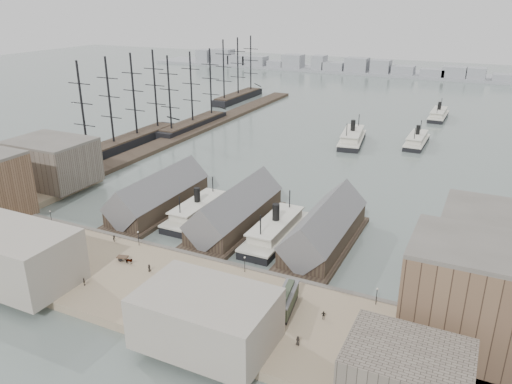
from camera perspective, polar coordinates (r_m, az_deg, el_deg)
The scene contains 42 objects.
ground at distance 128.13m, azimuth -5.88°, elevation -6.91°, with size 900.00×900.00×0.00m, color #56635F.
quay at distance 113.49m, azimuth -11.23°, elevation -10.69°, with size 180.00×30.00×2.00m, color gray.
seawall at distance 123.75m, azimuth -7.16°, elevation -7.46°, with size 180.00×1.20×2.30m, color #59544C.
west_wharf at distance 241.37m, azimuth -7.39°, elevation 6.87°, with size 10.00×220.00×1.60m, color #2D231C.
ferry_shed_west at distance 152.34m, azimuth -11.02°, elevation -0.55°, with size 14.00×42.00×12.60m.
ferry_shed_center at distance 139.23m, azimuth -2.35°, elevation -2.29°, with size 14.00×42.00×12.60m.
ferry_shed_east at distance 130.06m, azimuth 7.85°, elevation -4.27°, with size 14.00×42.00×12.60m.
warehouse_west_back at distance 180.39m, azimuth -22.27°, elevation 3.15°, with size 26.00×20.00×14.00m, color #60564C.
warehouse_east_front at distance 96.87m, azimuth 25.71°, elevation -11.36°, with size 30.00×18.00×19.00m, color brown.
warehouse_east_back at distance 121.84m, azimuth 26.84°, elevation -5.85°, with size 28.00×20.00×15.00m, color #60564C.
street_bldg_center at distance 92.29m, azimuth -5.72°, elevation -14.15°, with size 24.00×16.00×10.00m, color gray.
street_bldg_west at distance 122.31m, azimuth -26.35°, elevation -6.44°, with size 30.00×16.00×12.00m, color gray.
street_bldg_east at distance 82.03m, azimuth 16.71°, elevation -19.92°, with size 18.00×14.00×11.00m, color #60564C.
lamp_post_far_w at distance 148.50m, azimuth -22.43°, elevation -2.40°, with size 0.44×0.44×3.92m.
lamp_post_near_w at distance 128.93m, azimuth -13.31°, elevation -4.88°, with size 0.44×0.44×3.92m.
lamp_post_near_e at distance 113.99m, azimuth -1.30°, elevation -7.92°, with size 0.44×0.44×3.92m.
lamp_post_far_e at distance 105.66m, azimuth 13.65°, elevation -11.16°, with size 0.44×0.44×3.92m.
far_shore at distance 437.77m, azimuth 17.78°, elevation 12.95°, with size 500.00×40.00×15.72m.
ferry_docked_west at distance 146.89m, azimuth -6.67°, elevation -2.11°, with size 8.34×27.79×9.93m.
ferry_docked_east at distance 133.57m, azimuth 2.26°, elevation -4.38°, with size 8.88×29.61×10.58m.
ferry_open_near at distance 225.99m, azimuth 10.93°, elevation 6.13°, with size 13.75×32.03×11.07m.
ferry_open_mid at distance 230.37m, azimuth 17.89°, elevation 5.66°, with size 7.89×26.13×9.33m.
ferry_open_far at distance 285.73m, azimuth 20.12°, elevation 8.31°, with size 8.22×26.76×9.54m.
sailing_ship_near at distance 223.10m, azimuth -14.62°, elevation 5.70°, with size 9.48×65.30×38.97m.
sailing_ship_mid at distance 249.80m, azimuth -7.22°, elevation 7.80°, with size 8.97×51.81×36.87m.
sailing_ship_far at distance 319.97m, azimuth -2.05°, elevation 10.95°, with size 9.24×51.32×37.98m.
tram at distance 101.85m, azimuth 3.52°, elevation -12.34°, with size 4.54×11.33×3.92m.
horse_cart_left at distance 143.62m, azimuth -22.66°, elevation -4.05°, with size 4.78×1.79×1.73m.
horse_cart_center at distance 122.18m, azimuth -14.52°, elevation -7.54°, with size 4.99×2.36×1.60m.
horse_cart_right at distance 105.35m, azimuth -6.88°, elevation -11.98°, with size 4.81×2.47×1.62m.
pedestrian_0 at distance 152.05m, azimuth -25.01°, elevation -3.03°, with size 0.62×0.46×1.71m, color black.
pedestrian_1 at distance 137.32m, azimuth -23.62°, elevation -5.37°, with size 0.84×0.65×1.72m, color black.
pedestrian_2 at distance 133.31m, azimuth -15.90°, elevation -5.12°, with size 1.11×0.64×1.73m, color black.
pedestrian_3 at distance 116.09m, azimuth -19.06°, elevation -9.66°, with size 1.06×0.44×1.81m, color black.
pedestrian_4 at distance 117.56m, azimuth -12.10°, elevation -8.48°, with size 0.87×0.56×1.77m, color black.
pedestrian_5 at distance 103.35m, azimuth -5.52°, elevation -12.59°, with size 0.65×0.48×1.79m, color black.
pedestrian_6 at distance 105.54m, azimuth 3.06°, elevation -11.77°, with size 0.79×0.62×1.63m, color black.
pedestrian_7 at distance 98.16m, azimuth 1.77°, elevation -14.55°, with size 1.14×0.66×1.77m, color black.
pedestrian_8 at distance 100.56m, azimuth 7.72°, elevation -13.76°, with size 1.06×0.44×1.82m, color black.
pedestrian_9 at distance 92.53m, azimuth 13.77°, elevation -17.86°, with size 0.84×0.55×1.72m, color black.
pedestrian_10 at distance 142.99m, azimuth -27.25°, elevation -4.97°, with size 0.92×0.38×1.56m, color black.
pedestrian_11 at distance 93.73m, azimuth 4.80°, elevation -16.59°, with size 0.89×0.58×1.83m, color black.
Camera 1 is at (60.49, -95.43, 60.42)m, focal length 35.00 mm.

